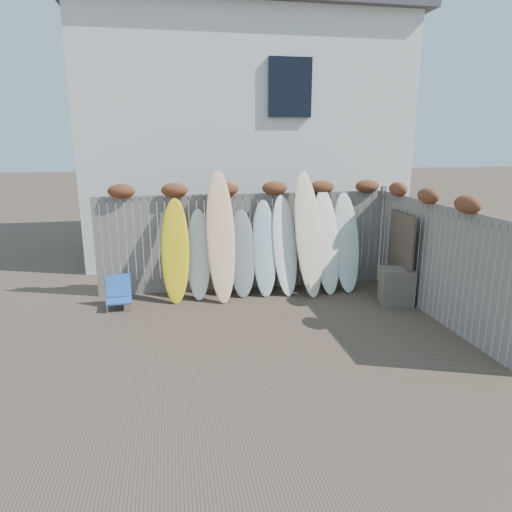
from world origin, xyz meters
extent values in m
plane|color=#493A2D|center=(0.00, 0.00, 0.00)|extent=(80.00, 80.00, 0.00)
cube|color=slate|center=(0.00, 2.40, 1.00)|extent=(6.00, 0.10, 2.00)
cube|color=slate|center=(3.00, 2.40, 1.05)|extent=(0.10, 0.10, 2.10)
ellipsoid|color=brown|center=(-2.40, 2.36, 2.10)|extent=(0.52, 0.28, 0.28)
ellipsoid|color=brown|center=(-1.40, 2.36, 2.10)|extent=(0.52, 0.28, 0.28)
ellipsoid|color=brown|center=(-0.40, 2.36, 2.10)|extent=(0.52, 0.28, 0.28)
ellipsoid|color=brown|center=(0.60, 2.36, 2.10)|extent=(0.52, 0.28, 0.28)
ellipsoid|color=brown|center=(1.60, 2.36, 2.10)|extent=(0.52, 0.28, 0.28)
ellipsoid|color=brown|center=(2.60, 2.36, 2.10)|extent=(0.52, 0.28, 0.28)
cube|color=slate|center=(3.00, 0.20, 1.00)|extent=(0.10, 4.40, 2.00)
ellipsoid|color=brown|center=(2.96, -0.50, 2.10)|extent=(0.28, 0.56, 0.28)
ellipsoid|color=brown|center=(2.96, 0.60, 2.10)|extent=(0.28, 0.56, 0.28)
ellipsoid|color=brown|center=(2.96, 1.70, 2.10)|extent=(0.28, 0.56, 0.28)
cube|color=silver|center=(0.50, 6.50, 3.00)|extent=(8.00, 5.00, 6.00)
cube|color=black|center=(1.30, 3.95, 4.20)|extent=(1.00, 0.12, 1.30)
cube|color=#3F3F44|center=(0.50, 6.50, 6.15)|extent=(8.50, 5.50, 0.35)
cube|color=#224BAB|center=(-2.51, 1.59, 0.17)|extent=(0.48, 0.43, 0.03)
cube|color=blue|center=(-2.52, 1.80, 0.40)|extent=(0.46, 0.17, 0.42)
cylinder|color=#B8B8C0|center=(-2.70, 1.40, 0.08)|extent=(0.02, 0.02, 0.17)
cylinder|color=#A0A0A7|center=(-2.73, 1.74, 0.08)|extent=(0.02, 0.02, 0.17)
cylinder|color=#ADAEB5|center=(-2.29, 1.43, 0.08)|extent=(0.02, 0.02, 0.17)
cylinder|color=#B1B2B8|center=(-2.31, 1.77, 0.08)|extent=(0.02, 0.02, 0.17)
cube|color=#463A34|center=(2.67, 0.93, 0.35)|extent=(0.70, 0.63, 0.69)
cube|color=#493E2C|center=(2.86, 1.21, 0.85)|extent=(0.16, 1.13, 1.69)
ellipsoid|color=yellow|center=(-1.44, 1.95, 0.99)|extent=(0.59, 0.75, 1.97)
ellipsoid|color=white|center=(-0.99, 2.04, 0.87)|extent=(0.53, 0.67, 1.74)
ellipsoid|color=#EDB27D|center=(-0.56, 1.89, 1.25)|extent=(0.55, 0.87, 2.49)
ellipsoid|color=slate|center=(-0.14, 2.03, 0.85)|extent=(0.58, 0.65, 1.71)
ellipsoid|color=#9EBAC1|center=(0.32, 2.01, 0.95)|extent=(0.53, 0.71, 1.89)
ellipsoid|color=white|center=(0.74, 1.99, 0.99)|extent=(0.54, 0.74, 1.98)
ellipsoid|color=beige|center=(1.19, 1.89, 1.22)|extent=(0.61, 0.89, 2.44)
ellipsoid|color=white|center=(1.60, 1.95, 1.04)|extent=(0.57, 0.76, 2.08)
ellipsoid|color=beige|center=(2.04, 1.97, 1.00)|extent=(0.57, 0.73, 2.00)
camera|label=1|loc=(-1.48, -6.70, 3.07)|focal=32.00mm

